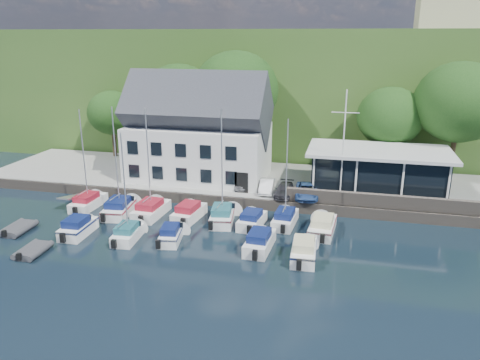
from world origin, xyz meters
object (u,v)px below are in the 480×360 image
at_px(car_dgrey, 284,190).
at_px(boat_r1_2, 149,167).
at_px(boat_r2_2, 171,233).
at_px(boat_r2_4, 304,248).
at_px(flagpole, 343,146).
at_px(club_pavilion, 378,170).
at_px(boat_r1_3, 189,211).
at_px(boat_r2_1, 125,190).
at_px(boat_r2_3, 260,240).
at_px(car_white, 267,186).
at_px(boat_r1_5, 252,218).
at_px(boat_r1_0, 84,163).
at_px(harbor_building, 199,136).
at_px(boat_r1_6, 286,176).
at_px(boat_r1_1, 116,165).
at_px(boat_r1_4, 222,170).
at_px(car_silver, 242,182).
at_px(boat_r2_0, 78,226).
at_px(boat_r1_7, 323,224).
at_px(dinghy_1, 33,249).
at_px(car_blue, 307,190).
at_px(dinghy_0, 18,227).

height_order(car_dgrey, boat_r1_2, boat_r1_2).
height_order(boat_r2_2, boat_r2_4, boat_r2_4).
bearing_deg(boat_r2_4, flagpole, 76.11).
bearing_deg(flagpole, club_pavilion, 43.33).
height_order(car_dgrey, boat_r1_3, car_dgrey).
distance_m(boat_r2_1, boat_r2_3, 10.92).
distance_m(car_white, car_dgrey, 1.92).
bearing_deg(boat_r1_5, club_pavilion, 46.99).
distance_m(boat_r1_0, boat_r1_2, 6.56).
distance_m(harbor_building, boat_r1_6, 13.45).
height_order(boat_r1_6, boat_r2_1, boat_r1_6).
relative_size(boat_r1_1, boat_r2_3, 1.57).
height_order(boat_r1_4, boat_r1_6, boat_r1_4).
bearing_deg(boat_r2_2, boat_r1_2, 118.83).
bearing_deg(boat_r2_1, flagpole, 29.04).
relative_size(car_silver, boat_r1_5, 0.65).
bearing_deg(boat_r1_0, boat_r1_1, -11.45).
height_order(harbor_building, boat_r1_1, harbor_building).
relative_size(club_pavilion, boat_r2_1, 1.61).
xyz_separation_m(boat_r1_1, boat_r2_0, (-1.14, -4.90, -3.83)).
bearing_deg(boat_r1_2, boat_r2_0, -125.39).
xyz_separation_m(car_dgrey, boat_r2_4, (2.98, -10.44, -0.77)).
bearing_deg(car_dgrey, boat_r1_0, -164.33).
bearing_deg(boat_r2_0, boat_r1_1, 74.59).
bearing_deg(boat_r1_1, boat_r2_3, -24.23).
bearing_deg(boat_r2_3, boat_r1_0, 166.49).
bearing_deg(boat_r2_3, harbor_building, 126.55).
relative_size(boat_r1_0, boat_r2_2, 1.78).
bearing_deg(boat_r1_2, boat_r1_7, 1.63).
xyz_separation_m(boat_r2_1, dinghy_1, (-5.67, -3.98, -3.75)).
relative_size(flagpole, boat_r1_2, 1.10).
bearing_deg(boat_r1_0, car_blue, 15.20).
distance_m(boat_r1_4, dinghy_0, 17.29).
distance_m(boat_r1_7, boat_r2_4, 5.03).
bearing_deg(car_white, boat_r2_0, -144.70).
height_order(boat_r2_0, boat_r2_3, boat_r2_0).
xyz_separation_m(car_blue, dinghy_0, (-22.33, -11.16, -1.29)).
bearing_deg(boat_r1_5, car_silver, 115.98).
xyz_separation_m(boat_r1_0, boat_r2_3, (17.21, -4.95, -3.50)).
bearing_deg(boat_r1_0, boat_r1_2, -3.28).
height_order(boat_r1_3, dinghy_1, boat_r1_3).
xyz_separation_m(club_pavilion, dinghy_1, (-24.88, -17.78, -2.70)).
distance_m(boat_r1_2, boat_r2_1, 5.12).
height_order(boat_r1_2, boat_r1_4, boat_r1_4).
bearing_deg(boat_r1_3, boat_r1_2, -172.62).
relative_size(flagpole, boat_r1_5, 1.94).
relative_size(club_pavilion, car_blue, 3.38).
bearing_deg(boat_r1_4, boat_r2_1, -149.56).
xyz_separation_m(car_silver, boat_r2_0, (-10.72, -11.85, -0.81)).
relative_size(boat_r1_1, boat_r1_2, 1.02).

